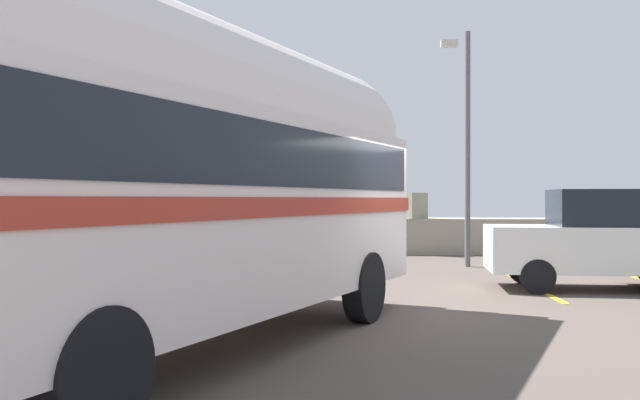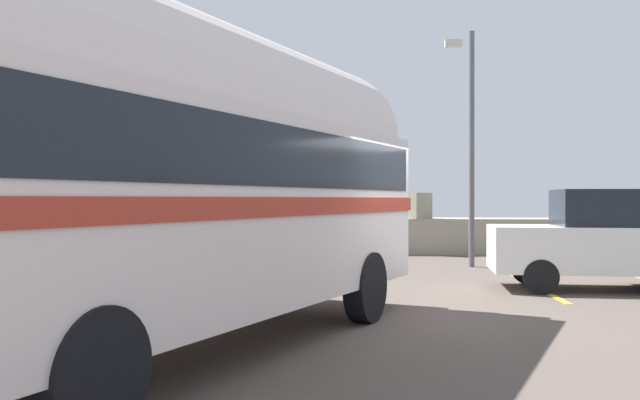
# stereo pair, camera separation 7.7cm
# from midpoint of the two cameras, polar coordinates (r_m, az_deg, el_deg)

# --- Properties ---
(ground) EXTENTS (32.00, 26.00, 0.02)m
(ground) POSITION_cam_midpoint_polar(r_m,az_deg,el_deg) (10.21, 5.11, -9.48)
(ground) COLOR #524740
(breakwater) EXTENTS (31.36, 2.35, 2.45)m
(breakwater) POSITION_cam_midpoint_polar(r_m,az_deg,el_deg) (21.91, 4.78, -2.44)
(breakwater) COLOR gray
(breakwater) RESTS_ON ground
(vintage_coach) EXTENTS (5.35, 8.87, 3.70)m
(vintage_coach) POSITION_cam_midpoint_polar(r_m,az_deg,el_deg) (7.79, -10.64, 2.61)
(vintage_coach) COLOR black
(vintage_coach) RESTS_ON ground
(parked_car_nearest) EXTENTS (4.21, 1.98, 1.86)m
(parked_car_nearest) POSITION_cam_midpoint_polar(r_m,az_deg,el_deg) (14.00, 22.59, -2.91)
(parked_car_nearest) COLOR black
(parked_car_nearest) RESTS_ON ground
(lamp_post) EXTENTS (0.63, 1.09, 5.86)m
(lamp_post) POSITION_cam_midpoint_polar(r_m,az_deg,el_deg) (17.89, 12.17, 5.31)
(lamp_post) COLOR #5B5B60
(lamp_post) RESTS_ON ground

